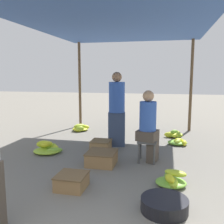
# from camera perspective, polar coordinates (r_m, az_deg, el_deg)

# --- Properties ---
(canopy_post_back_left) EXTENTS (0.08, 0.08, 2.54)m
(canopy_post_back_left) POSITION_cam_1_polar(r_m,az_deg,el_deg) (7.71, -7.37, 6.14)
(canopy_post_back_left) COLOR brown
(canopy_post_back_left) RESTS_ON ground
(canopy_post_back_right) EXTENTS (0.08, 0.08, 2.54)m
(canopy_post_back_right) POSITION_cam_1_polar(r_m,az_deg,el_deg) (7.27, 17.62, 5.68)
(canopy_post_back_right) COLOR brown
(canopy_post_back_right) RESTS_ON ground
(canopy_tarp) EXTENTS (3.65, 6.01, 0.04)m
(canopy_tarp) POSITION_cam_1_polar(r_m,az_deg,el_deg) (4.66, -0.13, 20.70)
(canopy_tarp) COLOR #33569E
(canopy_tarp) RESTS_ON canopy_post_front_left
(stool) EXTENTS (0.34, 0.34, 0.40)m
(stool) POSITION_cam_1_polar(r_m,az_deg,el_deg) (4.61, 8.07, -7.30)
(stool) COLOR #4C4C4C
(stool) RESTS_ON ground
(vendor_seated) EXTENTS (0.42, 0.42, 1.30)m
(vendor_seated) POSITION_cam_1_polar(r_m,az_deg,el_deg) (4.53, 8.40, -3.01)
(vendor_seated) COLOR #4C4238
(vendor_seated) RESTS_ON ground
(basin_black) EXTENTS (0.55, 0.55, 0.16)m
(basin_black) POSITION_cam_1_polar(r_m,az_deg,el_deg) (3.15, 11.87, -20.04)
(basin_black) COLOR black
(basin_black) RESTS_ON ground
(banana_pile_left_0) EXTENTS (0.47, 0.53, 0.21)m
(banana_pile_left_0) POSITION_cam_1_polar(r_m,az_deg,el_deg) (7.15, -7.33, -3.70)
(banana_pile_left_0) COLOR yellow
(banana_pile_left_0) RESTS_ON ground
(banana_pile_left_1) EXTENTS (0.62, 0.56, 0.24)m
(banana_pile_left_1) POSITION_cam_1_polar(r_m,az_deg,el_deg) (5.30, -14.37, -8.16)
(banana_pile_left_1) COLOR yellow
(banana_pile_left_1) RESTS_ON ground
(banana_pile_right_1) EXTENTS (0.49, 0.47, 0.20)m
(banana_pile_right_1) POSITION_cam_1_polar(r_m,az_deg,el_deg) (6.57, 14.12, -4.93)
(banana_pile_right_1) COLOR #AECA2D
(banana_pile_right_1) RESTS_ON ground
(banana_pile_right_2) EXTENTS (0.46, 0.55, 0.21)m
(banana_pile_right_2) POSITION_cam_1_polar(r_m,az_deg,el_deg) (3.80, 13.43, -14.91)
(banana_pile_right_2) COLOR #78B437
(banana_pile_right_2) RESTS_ON ground
(banana_pile_right_3) EXTENTS (0.43, 0.50, 0.16)m
(banana_pile_right_3) POSITION_cam_1_polar(r_m,az_deg,el_deg) (5.91, 14.97, -6.65)
(banana_pile_right_3) COLOR #97C131
(banana_pile_right_3) RESTS_ON ground
(crate_near) EXTENTS (0.51, 0.51, 0.24)m
(crate_near) POSITION_cam_1_polar(r_m,az_deg,el_deg) (4.48, -2.38, -10.46)
(crate_near) COLOR olive
(crate_near) RESTS_ON ground
(crate_mid) EXTENTS (0.41, 0.41, 0.21)m
(crate_mid) POSITION_cam_1_polar(r_m,az_deg,el_deg) (3.65, -9.19, -15.36)
(crate_mid) COLOR olive
(crate_mid) RESTS_ON ground
(crate_far) EXTENTS (0.41, 0.41, 0.20)m
(crate_far) POSITION_cam_1_polar(r_m,az_deg,el_deg) (5.35, -2.56, -7.52)
(crate_far) COLOR #9E7A4C
(crate_far) RESTS_ON ground
(shopper_walking_mid) EXTENTS (0.39, 0.39, 1.64)m
(shopper_walking_mid) POSITION_cam_1_polar(r_m,az_deg,el_deg) (5.47, 1.10, 0.88)
(shopper_walking_mid) COLOR #384766
(shopper_walking_mid) RESTS_ON ground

